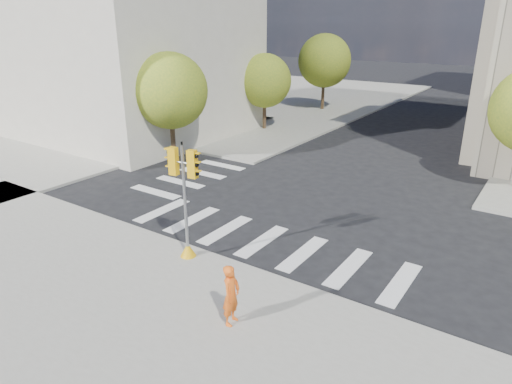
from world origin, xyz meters
TOP-DOWN VIEW (x-y plane):
  - ground at (0.00, 0.00)m, footprint 160.00×160.00m
  - sidewalk_near at (0.00, -11.00)m, footprint 30.00×14.00m
  - sidewalk_far_left at (-20.00, 26.00)m, footprint 28.00×40.00m
  - classical_building at (-20.00, 8.00)m, footprint 19.00×15.00m
  - tree_lw_near at (-10.50, 4.00)m, footprint 4.40×4.40m
  - tree_lw_mid at (-10.50, 14.00)m, footprint 4.00×4.00m
  - tree_lw_far at (-10.50, 24.00)m, footprint 4.80×4.80m
  - traffic_signal at (-1.49, -4.69)m, footprint 1.08×0.56m
  - photographer at (2.11, -6.87)m, footprint 0.52×0.71m
  - planter_wall at (-14.51, 1.64)m, footprint 6.01×0.97m

SIDE VIEW (x-z plane):
  - ground at x=0.00m, z-range 0.00..0.00m
  - sidewalk_near at x=0.00m, z-range 0.00..0.15m
  - sidewalk_far_left at x=-20.00m, z-range 0.00..0.15m
  - planter_wall at x=-14.51m, z-range 0.15..0.65m
  - photographer at x=2.11m, z-range 0.15..1.93m
  - traffic_signal at x=-1.49m, z-range -0.19..4.01m
  - tree_lw_mid at x=-10.50m, z-range 0.88..6.65m
  - tree_lw_near at x=-10.50m, z-range 1.00..7.41m
  - tree_lw_far at x=-10.50m, z-range 1.07..8.01m
  - classical_building at x=-20.00m, z-range 0.09..12.79m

